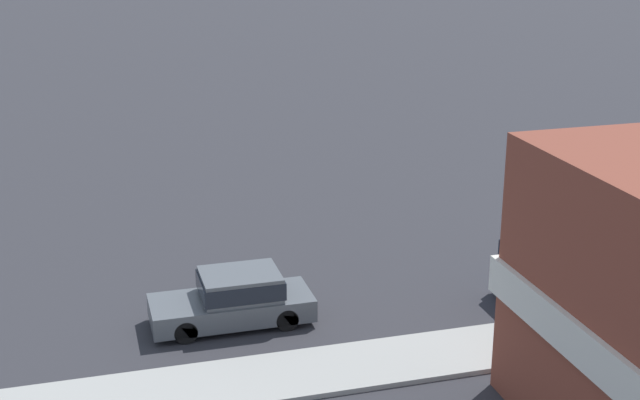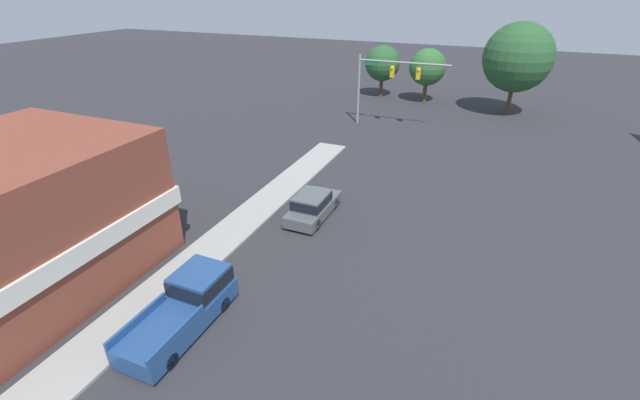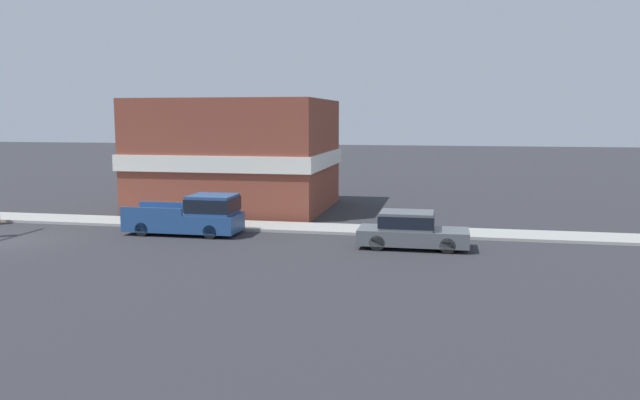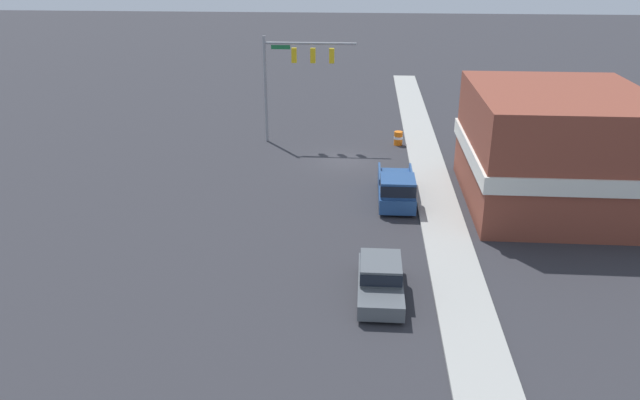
{
  "view_description": "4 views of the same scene",
  "coord_description": "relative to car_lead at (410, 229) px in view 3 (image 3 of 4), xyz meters",
  "views": [
    {
      "loc": [
        -25.53,
        21.89,
        11.66
      ],
      "look_at": [
        1.21,
        14.32,
        2.39
      ],
      "focal_mm": 50.0,
      "sensor_mm": 36.0,
      "label": 1
    },
    {
      "loc": [
        7.22,
        -2.97,
        12.91
      ],
      "look_at": [
        -0.21,
        14.36,
        3.19
      ],
      "focal_mm": 24.0,
      "sensor_mm": 36.0,
      "label": 2
    },
    {
      "loc": [
        24.34,
        19.2,
        5.59
      ],
      "look_at": [
        -0.14,
        14.29,
        2.25
      ],
      "focal_mm": 35.0,
      "sensor_mm": 36.0,
      "label": 3
    },
    {
      "loc": [
        -1.29,
        41.37,
        14.09
      ],
      "look_at": [
        0.68,
        14.15,
        2.81
      ],
      "focal_mm": 35.0,
      "sensor_mm": 36.0,
      "label": 4
    }
  ],
  "objects": [
    {
      "name": "pickup_truck_parked",
      "position": [
        -1.1,
        -10.29,
        0.13
      ],
      "size": [
        2.04,
        5.48,
        1.93
      ],
      "color": "black",
      "rests_on": "ground"
    },
    {
      "name": "sidewalk_curb",
      "position": [
        -3.52,
        -17.83,
        -0.74
      ],
      "size": [
        2.4,
        60.0,
        0.14
      ],
      "color": "#9E9E99",
      "rests_on": "ground"
    },
    {
      "name": "corner_brick_building",
      "position": [
        -9.9,
        -11.09,
        2.46
      ],
      "size": [
        9.67,
        11.28,
        6.62
      ],
      "color": "brown",
      "rests_on": "ground"
    },
    {
      "name": "car_lead",
      "position": [
        0.0,
        0.0,
        0.0
      ],
      "size": [
        1.9,
        4.68,
        1.57
      ],
      "color": "black",
      "rests_on": "ground"
    },
    {
      "name": "ground_plane",
      "position": [
        2.18,
        -17.83,
        -0.81
      ],
      "size": [
        200.0,
        200.0,
        0.0
      ],
      "primitive_type": "plane",
      "color": "#2D2D33"
    }
  ]
}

